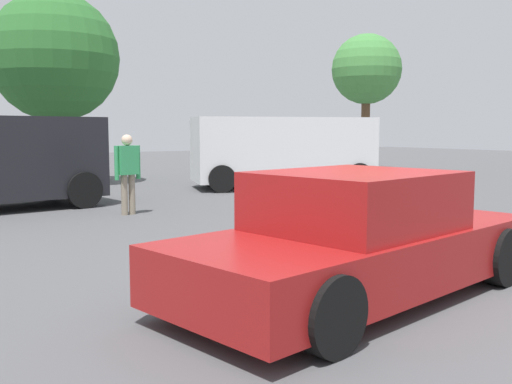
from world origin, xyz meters
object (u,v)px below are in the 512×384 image
light_post_mid (32,39)px  van_white (283,150)px  sedan_foreground (359,240)px  pedestrian (128,167)px

light_post_mid → van_white: bearing=-54.7°
van_white → light_post_mid: (-5.42, 7.65, 3.78)m
sedan_foreground → pedestrian: (0.05, 6.90, 0.37)m
sedan_foreground → pedestrian: size_ratio=2.84×
sedan_foreground → light_post_mid: 18.03m
pedestrian → light_post_mid: light_post_mid is taller
van_white → pedestrian: 6.56m
van_white → light_post_mid: bearing=143.3°
sedan_foreground → light_post_mid: bearing=76.9°
pedestrian → light_post_mid: (0.43, 10.60, 3.95)m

